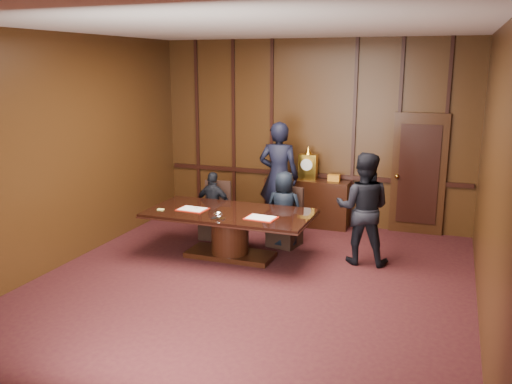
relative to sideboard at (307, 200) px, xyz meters
The scene contains 13 objects.
room 3.36m from the sideboard, 88.80° to the right, with size 7.00×7.04×3.50m.
sideboard is the anchor object (origin of this frame).
conference_table 2.27m from the sideboard, 107.94° to the right, with size 2.62×1.32×0.76m.
folder_left 2.63m from the sideboard, 119.85° to the right, with size 0.48×0.36×0.02m.
folder_right 2.38m from the sideboard, 92.44° to the right, with size 0.48×0.37×0.02m.
inkstand 2.72m from the sideboard, 105.00° to the right, with size 0.20×0.14×0.12m.
notepad 3.04m from the sideboard, 125.88° to the right, with size 0.10×0.07×0.01m, color #F6F97A.
chair_left 1.87m from the sideboard, 136.50° to the right, with size 0.53×0.53×0.99m.
chair_right 1.30m from the sideboard, 91.96° to the right, with size 0.56×0.56×0.99m.
signatory_left 1.92m from the sideboard, 134.77° to the right, with size 0.70×0.29×1.20m, color black.
signatory_right 1.37m from the sideboard, 92.07° to the right, with size 0.64×0.41×1.30m, color black.
witness_left 0.83m from the sideboard, 131.71° to the right, with size 0.74×0.49×2.03m, color black.
witness_right 2.16m from the sideboard, 51.73° to the right, with size 0.85×0.66×1.74m, color black.
Camera 1 is at (2.54, -6.52, 3.04)m, focal length 38.00 mm.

